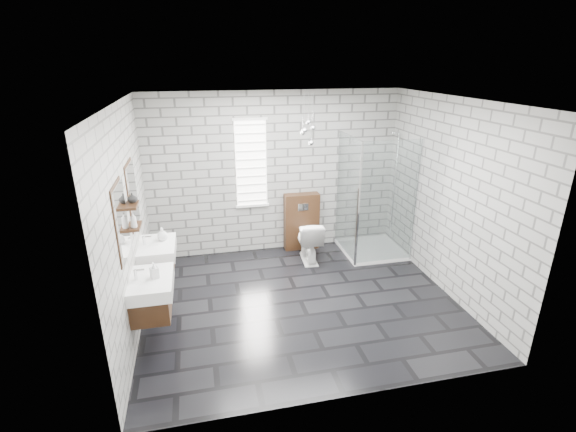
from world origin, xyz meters
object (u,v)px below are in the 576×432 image
object	(u,v)px
shower_enclosure	(370,227)
vanity_right	(154,250)
toilet	(309,240)
vanity_left	(148,286)
cistern_panel	(301,221)

from	to	relation	value
shower_enclosure	vanity_right	bearing A→B (deg)	-168.19
shower_enclosure	toilet	size ratio (longest dim) A/B	2.90
vanity_right	toilet	size ratio (longest dim) A/B	2.24
vanity_left	toilet	world-z (taller)	vanity_left
vanity_right	toilet	world-z (taller)	vanity_right
vanity_left	cistern_panel	xyz separation A→B (m)	(2.35, 2.18, -0.26)
toilet	shower_enclosure	bearing A→B (deg)	-177.61
vanity_left	shower_enclosure	xyz separation A→B (m)	(3.41, 1.66, -0.25)
cistern_panel	toilet	bearing A→B (deg)	-90.00
vanity_left	vanity_right	distance (m)	0.95
vanity_right	shower_enclosure	xyz separation A→B (m)	(3.41, 0.71, -0.25)
vanity_right	cistern_panel	bearing A→B (deg)	27.66
cistern_panel	vanity_left	bearing A→B (deg)	-137.15
shower_enclosure	toilet	bearing A→B (deg)	178.36
vanity_left	toilet	distance (m)	2.92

